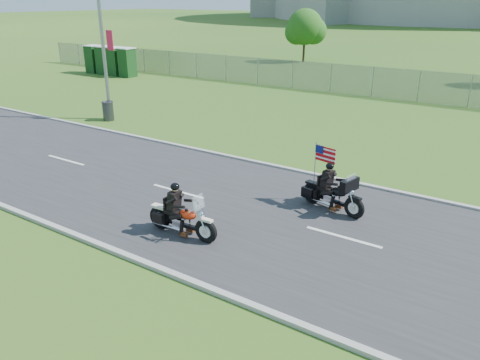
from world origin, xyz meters
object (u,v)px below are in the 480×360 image
Objects in this scene: porta_toilet_a at (127,63)px; motorcycle_follow at (333,195)px; trash_can at (108,111)px; streetlight at (103,10)px; motorcycle_lead at (181,219)px; porta_toilet_d at (94,60)px; porta_toilet_c at (104,61)px; porta_toilet_b at (116,62)px.

motorcycle_follow is at bearing -31.74° from porta_toilet_a.
motorcycle_follow is (24.99, -15.46, -0.62)m from porta_toilet_a.
streetlight is at bearing 110.49° from trash_can.
motorcycle_lead is 2.31× the size of trash_can.
motorcycle_follow is (2.87, 3.87, 0.03)m from motorcycle_lead.
streetlight is 16.50m from motorcycle_follow.
porta_toilet_a is at bearing 161.24° from motorcycle_follow.
motorcycle_lead is at bearing -41.13° from porta_toilet_a.
porta_toilet_a and porta_toilet_d have the same top height.
streetlight is at bearing -47.09° from porta_toilet_a.
streetlight is 4.35× the size of porta_toilet_d.
motorcycle_follow is 2.26× the size of trash_can.
porta_toilet_a is 15.25m from trash_can.
porta_toilet_d is at bearing 165.07° from motorcycle_follow.
porta_toilet_a reaches higher than trash_can.
porta_toilet_a is 29.39m from motorcycle_lead.
motorcycle_lead is (12.11, -8.55, -5.14)m from streetlight.
porta_toilet_c is at bearing 180.00° from porta_toilet_a.
motorcycle_lead is (26.33, -19.33, -0.65)m from porta_toilet_d.
trash_can is (-14.78, 4.15, -0.03)m from motorcycle_follow.
trash_can is at bearing -69.51° from streetlight.
porta_toilet_b is (-1.40, 0.00, 0.00)m from porta_toilet_a.
porta_toilet_a is at bearing 132.91° from streetlight.
streetlight is 4.30× the size of motorcycle_lead.
motorcycle_follow reaches higher than trash_can.
porta_toilet_b is (-11.42, 10.78, -4.49)m from streetlight.
porta_toilet_c is 17.25m from trash_can.
motorcycle_lead is (22.13, -19.33, -0.65)m from porta_toilet_a.
trash_can is (-11.91, 8.02, 0.01)m from motorcycle_lead.
porta_toilet_b is 2.29× the size of trash_can.
porta_toilet_b is 1.01× the size of motorcycle_follow.
streetlight reaches higher than trash_can.
streetlight is 9.94× the size of trash_can.
trash_can is at bearing -44.22° from porta_toilet_b.
trash_can is (13.01, -11.30, -0.65)m from porta_toilet_c.
streetlight is at bearing 175.62° from motorcycle_follow.
streetlight reaches higher than porta_toilet_b.
streetlight is at bearing 142.59° from motorcycle_lead.
trash_can is at bearing 177.27° from motorcycle_follow.
streetlight reaches higher than porta_toilet_c.
porta_toilet_b is 1.00× the size of porta_toilet_d.
porta_toilet_d reaches higher than trash_can.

